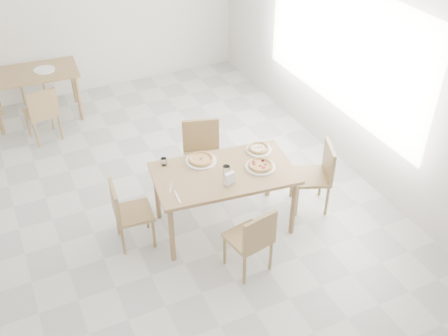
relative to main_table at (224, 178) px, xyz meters
name	(u,v)px	position (x,y,z in m)	size (l,w,h in m)	color
room	(341,47)	(1.97, 0.79, 0.83)	(7.28, 7.00, 7.00)	silver
main_table	(224,178)	(0.00, 0.00, 0.00)	(1.59, 1.03, 0.75)	#A28053
chair_south	(253,238)	(-0.05, -0.76, -0.21)	(0.45, 0.45, 0.79)	#A38951
chair_north	(202,152)	(0.07, 0.76, -0.15)	(0.55, 0.55, 0.89)	#A38951
chair_west	(126,210)	(-1.06, 0.18, -0.21)	(0.42, 0.42, 0.78)	#A38951
chair_east	(318,172)	(1.13, -0.15, -0.18)	(0.54, 0.54, 0.83)	#A38951
plate_margherita	(201,161)	(-0.15, 0.28, 0.09)	(0.34, 0.34, 0.02)	white
plate_mushroom	(259,150)	(0.53, 0.20, 0.09)	(0.30, 0.30, 0.02)	white
plate_pepperoni	(260,167)	(0.39, -0.10, 0.09)	(0.33, 0.33, 0.02)	white
pizza_margherita	(201,159)	(-0.15, 0.28, 0.11)	(0.29, 0.29, 0.03)	#EBC86F
pizza_mushroom	(259,148)	(0.53, 0.20, 0.11)	(0.26, 0.26, 0.03)	#EBC86F
pizza_pepperoni	(260,165)	(0.39, -0.10, 0.12)	(0.35, 0.35, 0.03)	#EBC86F
tumbler_a	(226,170)	(0.01, -0.05, 0.13)	(0.08, 0.08, 0.10)	white
tumbler_b	(164,162)	(-0.53, 0.39, 0.13)	(0.06, 0.06, 0.09)	white
napkin_holder	(229,179)	(-0.04, -0.22, 0.15)	(0.14, 0.09, 0.14)	silver
fork_a	(178,197)	(-0.61, -0.19, 0.09)	(0.02, 0.19, 0.01)	silver
fork_b	(171,188)	(-0.62, -0.03, 0.09)	(0.01, 0.16, 0.01)	silver
second_table	(33,78)	(-1.46, 3.39, -0.02)	(1.32, 0.81, 0.75)	#A38951
chair_back_s	(42,111)	(-1.48, 2.69, -0.20)	(0.47, 0.47, 0.81)	#A38951
chair_back_n	(30,70)	(-1.43, 4.12, -0.21)	(0.45, 0.45, 0.79)	#A38951
plate_empty	(44,70)	(-1.28, 3.36, 0.09)	(0.30, 0.30, 0.02)	white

